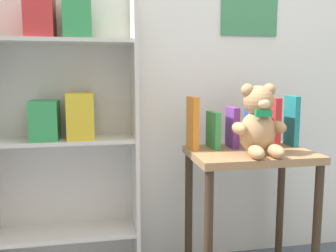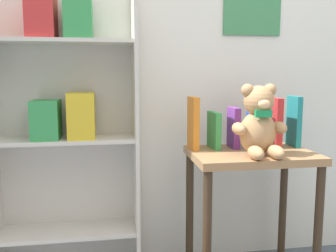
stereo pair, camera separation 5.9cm
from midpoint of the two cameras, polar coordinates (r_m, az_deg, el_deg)
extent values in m
cube|color=silver|center=(2.13, 7.02, 13.37)|extent=(4.80, 0.06, 2.50)
cube|color=#3D8451|center=(2.17, 11.55, 17.25)|extent=(0.32, 0.01, 0.30)
cube|color=beige|center=(1.88, -5.96, -1.81)|extent=(0.02, 0.25, 1.46)
cube|color=beige|center=(1.99, -16.14, -1.52)|extent=(0.70, 0.02, 1.46)
cube|color=beige|center=(2.01, -15.90, -15.33)|extent=(0.67, 0.23, 0.02)
cube|color=beige|center=(1.88, -16.44, -2.09)|extent=(0.67, 0.23, 0.02)
cube|color=beige|center=(1.86, -17.02, 12.26)|extent=(0.67, 0.23, 0.02)
cube|color=red|center=(1.87, -19.82, 15.45)|extent=(0.13, 0.17, 0.20)
cube|color=#33934C|center=(1.85, -14.55, 15.59)|extent=(0.13, 0.17, 0.19)
cube|color=#33934C|center=(1.86, -19.13, 0.85)|extent=(0.13, 0.17, 0.18)
cube|color=gold|center=(1.84, -14.06, 1.52)|extent=(0.13, 0.17, 0.22)
cube|color=#9E754C|center=(1.87, 11.59, -4.27)|extent=(0.59, 0.41, 0.04)
cylinder|color=#37291A|center=(1.73, 5.14, -16.95)|extent=(0.04, 0.04, 0.64)
cylinder|color=#37291A|center=(1.94, 20.87, -14.67)|extent=(0.04, 0.04, 0.64)
cylinder|color=#37291A|center=(2.04, 2.31, -12.91)|extent=(0.04, 0.04, 0.64)
cylinder|color=#37291A|center=(2.22, 15.99, -11.50)|extent=(0.04, 0.04, 0.64)
ellipsoid|color=tan|center=(1.78, 12.53, -0.99)|extent=(0.17, 0.13, 0.20)
sphere|color=tan|center=(1.76, 12.67, 3.82)|extent=(0.14, 0.14, 0.14)
sphere|color=tan|center=(1.74, 11.15, 5.41)|extent=(0.06, 0.06, 0.06)
sphere|color=tan|center=(1.78, 14.26, 5.37)|extent=(0.06, 0.06, 0.06)
ellipsoid|color=#F4BB82|center=(1.71, 13.46, 3.32)|extent=(0.06, 0.04, 0.04)
ellipsoid|color=tan|center=(1.72, 9.81, -0.35)|extent=(0.06, 0.11, 0.06)
ellipsoid|color=tan|center=(1.80, 15.59, -0.17)|extent=(0.06, 0.11, 0.06)
ellipsoid|color=tan|center=(1.68, 12.33, -3.93)|extent=(0.06, 0.12, 0.06)
ellipsoid|color=tan|center=(1.72, 15.21, -3.76)|extent=(0.06, 0.12, 0.06)
cube|color=#198E4C|center=(1.72, 13.37, 1.89)|extent=(0.08, 0.02, 0.03)
cube|color=orange|center=(1.86, 2.86, 0.47)|extent=(0.03, 0.13, 0.26)
cube|color=#33934C|center=(1.89, 6.00, -0.61)|extent=(0.03, 0.14, 0.18)
cube|color=purple|center=(1.92, 9.02, -0.20)|extent=(0.03, 0.12, 0.20)
cube|color=#2D51B7|center=(1.96, 11.87, 0.44)|extent=(0.04, 0.11, 0.24)
cube|color=red|center=(1.99, 14.84, 0.60)|extent=(0.04, 0.13, 0.25)
cube|color=teal|center=(2.04, 17.51, 0.77)|extent=(0.03, 0.13, 0.26)
camera|label=1|loc=(0.03, -90.96, -0.13)|focal=40.00mm
camera|label=2|loc=(0.03, 89.04, 0.13)|focal=40.00mm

